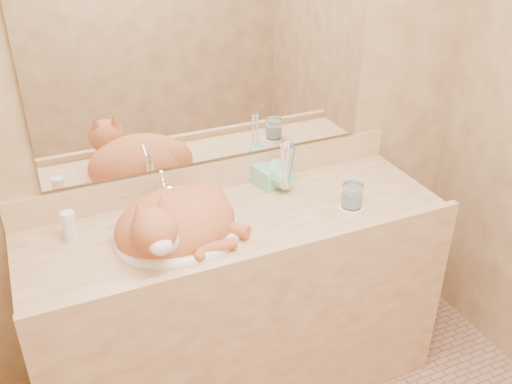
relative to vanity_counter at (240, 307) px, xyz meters
name	(u,v)px	position (x,y,z in m)	size (l,w,h in m)	color
wall_back	(209,95)	(0.00, 0.28, 0.82)	(2.40, 0.02, 2.50)	olive
vanity_counter	(240,307)	(0.00, 0.00, 0.00)	(1.60, 0.55, 0.85)	#A27449
mirror	(208,59)	(0.00, 0.26, 0.97)	(1.30, 0.02, 0.80)	white
sink_basin	(178,221)	(-0.24, -0.02, 0.49)	(0.45, 0.37, 0.14)	white
faucet	(164,195)	(-0.24, 0.15, 0.51)	(0.04, 0.12, 0.17)	white
cat	(175,221)	(-0.25, -0.03, 0.50)	(0.45, 0.37, 0.24)	#AF4E28
soap_dispenser	(276,170)	(0.23, 0.15, 0.52)	(0.08, 0.08, 0.18)	#79C29B
toothbrush_cup	(288,183)	(0.25, 0.09, 0.48)	(0.12, 0.12, 0.11)	#79C29B
toothbrushes	(288,164)	(0.25, 0.09, 0.56)	(0.04, 0.04, 0.24)	white
saucer	(351,207)	(0.43, -0.10, 0.43)	(0.10, 0.10, 0.01)	white
water_glass	(352,196)	(0.43, -0.10, 0.48)	(0.08, 0.08, 0.09)	silver
lotion_bottle	(70,227)	(-0.59, 0.12, 0.48)	(0.05, 0.05, 0.11)	white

